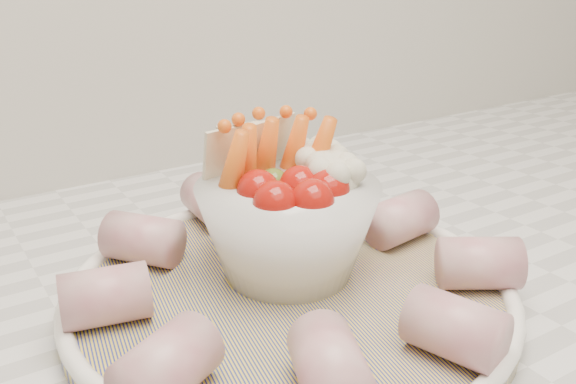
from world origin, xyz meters
TOP-DOWN VIEW (x-y plane):
  - serving_platter at (0.09, 1.43)m, footprint 0.36×0.36m
  - veggie_bowl at (0.10, 1.45)m, footprint 0.13×0.13m
  - cured_meat_rolls at (0.09, 1.43)m, footprint 0.30×0.31m

SIDE VIEW (x-z plane):
  - serving_platter at x=0.09m, z-range 0.92..0.94m
  - cured_meat_rolls at x=0.09m, z-range 0.94..0.97m
  - veggie_bowl at x=0.10m, z-range 0.92..1.03m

